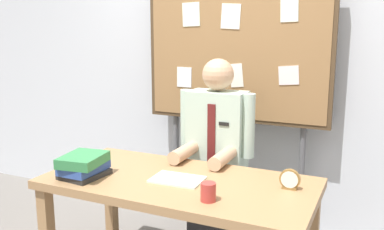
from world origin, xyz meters
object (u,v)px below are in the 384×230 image
object	(u,v)px
person	(216,163)
bulletin_board	(236,48)
desk_clock	(290,180)
coffee_mug	(208,192)
book_stack	(84,165)
open_notebook	(178,180)
desk	(179,194)

from	to	relation	value
person	bulletin_board	size ratio (longest dim) A/B	0.68
desk_clock	coffee_mug	size ratio (longest dim) A/B	1.17
person	book_stack	bearing A→B (deg)	-123.75
desk_clock	coffee_mug	bearing A→B (deg)	-135.22
bulletin_board	book_stack	bearing A→B (deg)	-114.47
bulletin_board	book_stack	world-z (taller)	bulletin_board
bulletin_board	person	bearing A→B (deg)	-89.99
open_notebook	desk_clock	world-z (taller)	desk_clock
bulletin_board	open_notebook	size ratio (longest dim) A/B	7.01
bulletin_board	desk_clock	size ratio (longest dim) A/B	18.18
bulletin_board	coffee_mug	bearing A→B (deg)	-76.91
open_notebook	desk	bearing A→B (deg)	97.20
coffee_mug	desk	bearing A→B (deg)	141.40
desk	desk_clock	world-z (taller)	desk_clock
desk_clock	coffee_mug	distance (m)	0.48
desk	bulletin_board	size ratio (longest dim) A/B	0.76
desk_clock	bulletin_board	bearing A→B (deg)	125.89
desk_clock	open_notebook	bearing A→B (deg)	-167.46
desk	person	size ratio (longest dim) A/B	1.13
bulletin_board	desk_clock	bearing A→B (deg)	-54.11
person	book_stack	distance (m)	0.97
desk	book_stack	xyz separation A→B (m)	(-0.53, -0.19, 0.16)
bulletin_board	desk	bearing A→B (deg)	-90.00
bulletin_board	book_stack	size ratio (longest dim) A/B	6.95
desk	desk_clock	distance (m)	0.65
open_notebook	coffee_mug	xyz separation A→B (m)	(0.27, -0.20, 0.04)
person	book_stack	size ratio (longest dim) A/B	4.71
person	desk_clock	xyz separation A→B (m)	(0.62, -0.48, 0.13)
person	book_stack	world-z (taller)	person
book_stack	person	bearing A→B (deg)	56.25
bulletin_board	desk_clock	world-z (taller)	bulletin_board
bulletin_board	book_stack	xyz separation A→B (m)	(-0.53, -1.17, -0.65)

